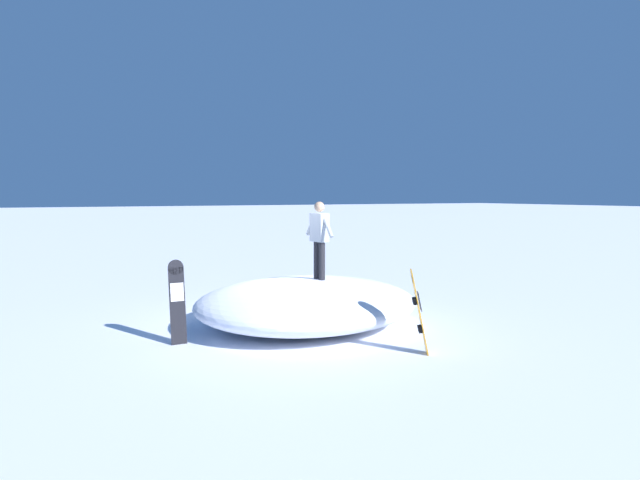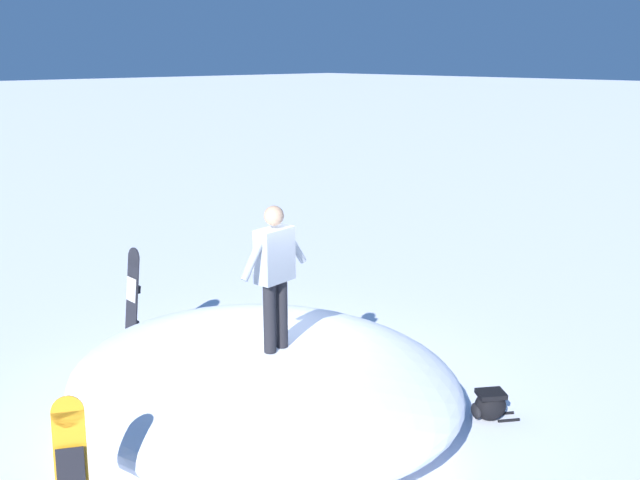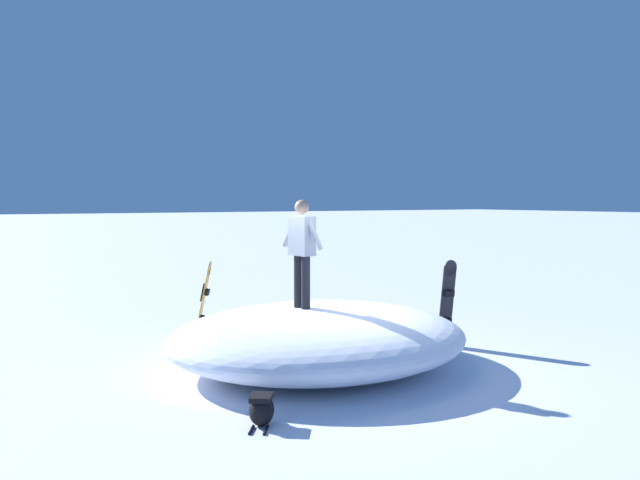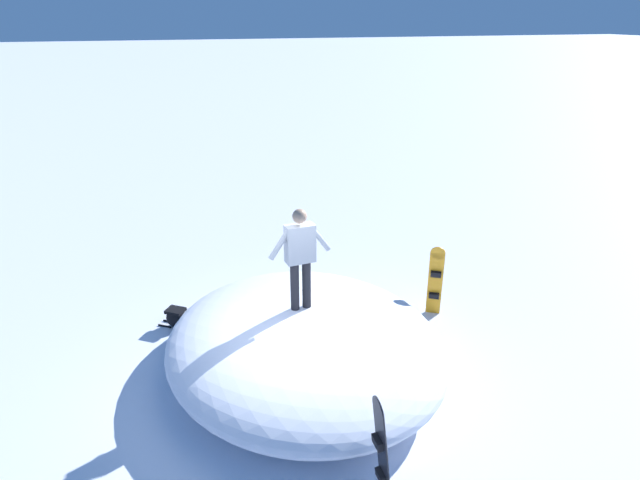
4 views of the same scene
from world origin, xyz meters
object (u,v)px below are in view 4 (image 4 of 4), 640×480
object	(u,v)px
snowboarder_standing	(300,253)
snowboard_primary_upright	(381,452)
backpack_near	(177,318)
snowboard_secondary_upright	(435,280)

from	to	relation	value
snowboarder_standing	snowboard_primary_upright	distance (m)	3.29
snowboarder_standing	backpack_near	world-z (taller)	snowboarder_standing
snowboard_secondary_upright	snowboarder_standing	bearing A→B (deg)	-78.20
snowboard_secondary_upright	backpack_near	xyz separation A→B (m)	(-1.08, -4.69, -0.60)
snowboarder_standing	snowboard_secondary_upright	distance (m)	3.04
snowboarder_standing	snowboard_primary_upright	size ratio (longest dim) A/B	1.05
snowboard_secondary_upright	snowboard_primary_upright	bearing A→B (deg)	-35.81
snowboarder_standing	backpack_near	xyz separation A→B (m)	(-1.65, -1.95, -1.77)
snowboarder_standing	backpack_near	size ratio (longest dim) A/B	2.83
snowboard_secondary_upright	backpack_near	distance (m)	4.85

